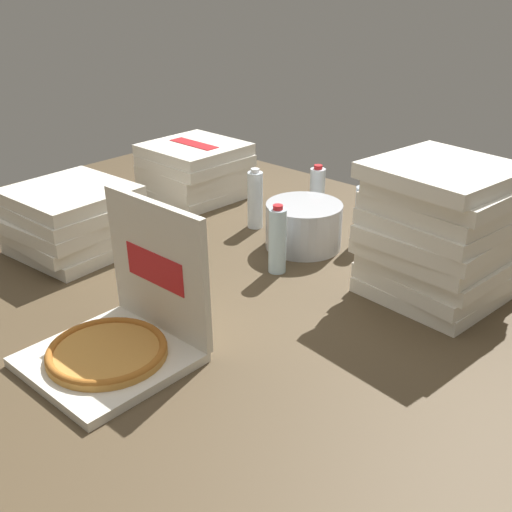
# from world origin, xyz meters

# --- Properties ---
(ground_plane) EXTENTS (3.20, 2.40, 0.02)m
(ground_plane) POSITION_xyz_m (0.00, 0.00, -0.01)
(ground_plane) COLOR #4C3D28
(open_pizza_box) EXTENTS (0.38, 0.39, 0.40)m
(open_pizza_box) POSITION_xyz_m (-0.06, -0.37, 0.08)
(open_pizza_box) COLOR silver
(open_pizza_box) RESTS_ON ground_plane
(pizza_stack_left_mid) EXTENTS (0.44, 0.44, 0.42)m
(pizza_stack_left_mid) POSITION_xyz_m (0.38, 0.49, 0.21)
(pizza_stack_left_mid) COLOR silver
(pizza_stack_left_mid) RESTS_ON ground_plane
(pizza_stack_left_far) EXTENTS (0.40, 0.42, 0.23)m
(pizza_stack_left_far) POSITION_xyz_m (-0.73, -0.08, 0.12)
(pizza_stack_left_far) COLOR silver
(pizza_stack_left_far) RESTS_ON ground_plane
(pizza_stack_center_near) EXTENTS (0.41, 0.40, 0.24)m
(pizza_stack_center_near) POSITION_xyz_m (-0.84, 0.61, 0.12)
(pizza_stack_center_near) COLOR silver
(pizza_stack_center_near) RESTS_ON ground_plane
(ice_bucket) EXTENTS (0.28, 0.28, 0.16)m
(ice_bucket) POSITION_xyz_m (-0.15, 0.50, 0.08)
(ice_bucket) COLOR #B7BABF
(ice_bucket) RESTS_ON ground_plane
(water_bottle_0) EXTENTS (0.06, 0.06, 0.24)m
(water_bottle_0) POSITION_xyz_m (-0.09, 0.28, 0.11)
(water_bottle_0) COLOR silver
(water_bottle_0) RESTS_ON ground_plane
(water_bottle_1) EXTENTS (0.06, 0.06, 0.24)m
(water_bottle_1) POSITION_xyz_m (-0.25, 0.72, 0.11)
(water_bottle_1) COLOR white
(water_bottle_1) RESTS_ON ground_plane
(water_bottle_2) EXTENTS (0.06, 0.06, 0.24)m
(water_bottle_2) POSITION_xyz_m (-0.40, 0.52, 0.11)
(water_bottle_2) COLOR white
(water_bottle_2) RESTS_ON ground_plane
(water_bottle_3) EXTENTS (0.06, 0.06, 0.24)m
(water_bottle_3) POSITION_xyz_m (-0.00, 0.65, 0.11)
(water_bottle_3) COLOR silver
(water_bottle_3) RESTS_ON ground_plane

